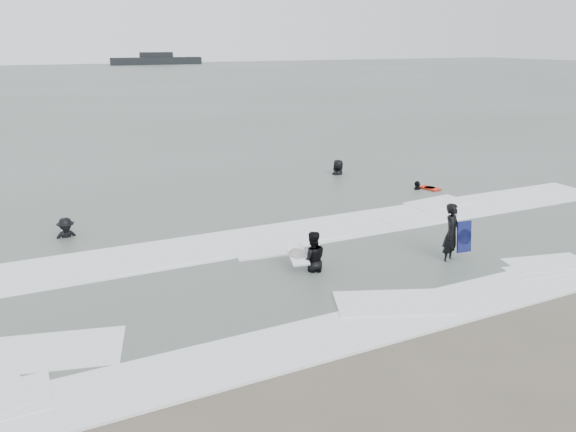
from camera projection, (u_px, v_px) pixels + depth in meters
name	position (u px, v px, depth m)	size (l,w,h in m)	color
ground	(373.00, 312.00, 14.06)	(320.00, 320.00, 0.00)	brown
sea	(72.00, 85.00, 83.04)	(320.00, 320.00, 0.00)	#47544C
surfer_centre	(449.00, 262.00, 17.24)	(0.68, 0.45, 1.88)	black
surfer_wading	(312.00, 272.00, 16.50)	(0.88, 0.68, 1.80)	black
surfer_breaker	(67.00, 239.00, 19.18)	(1.04, 0.60, 1.62)	black
surfer_right_near	(417.00, 190.00, 25.40)	(0.93, 0.39, 1.59)	black
surfer_right_far	(338.00, 175.00, 28.25)	(0.95, 0.62, 1.94)	black
surf_foam	(306.00, 260.00, 17.24)	(30.03, 9.06, 0.09)	white
bodyboards	(402.00, 220.00, 19.56)	(10.22, 7.99, 1.25)	#0E1344
vessel_horizon	(157.00, 60.00, 152.92)	(24.14, 4.31, 3.28)	black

